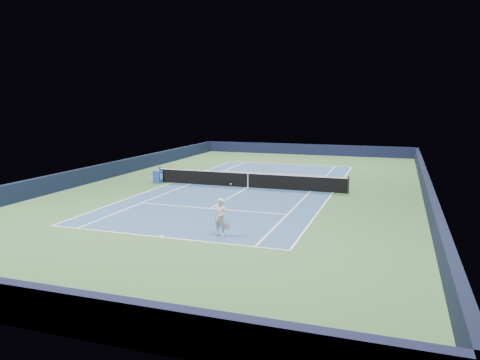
% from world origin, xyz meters
% --- Properties ---
extents(ground, '(40.00, 40.00, 0.00)m').
position_xyz_m(ground, '(0.00, 0.00, 0.00)').
color(ground, '#30522D').
rests_on(ground, ground).
extents(wall_far, '(22.00, 0.35, 1.10)m').
position_xyz_m(wall_far, '(0.00, 19.82, 0.55)').
color(wall_far, black).
rests_on(wall_far, ground).
extents(wall_near, '(22.00, 0.35, 1.10)m').
position_xyz_m(wall_near, '(0.00, -19.82, 0.55)').
color(wall_near, black).
rests_on(wall_near, ground).
extents(wall_right, '(0.35, 40.00, 1.10)m').
position_xyz_m(wall_right, '(10.82, 0.00, 0.55)').
color(wall_right, black).
rests_on(wall_right, ground).
extents(wall_left, '(0.35, 40.00, 1.10)m').
position_xyz_m(wall_left, '(-10.82, 0.00, 0.55)').
color(wall_left, black).
rests_on(wall_left, ground).
extents(court_surface, '(10.97, 23.77, 0.01)m').
position_xyz_m(court_surface, '(0.00, 0.00, 0.00)').
color(court_surface, navy).
rests_on(court_surface, ground).
extents(baseline_far, '(10.97, 0.08, 0.00)m').
position_xyz_m(baseline_far, '(0.00, 11.88, 0.01)').
color(baseline_far, white).
rests_on(baseline_far, ground).
extents(baseline_near, '(10.97, 0.08, 0.00)m').
position_xyz_m(baseline_near, '(0.00, -11.88, 0.01)').
color(baseline_near, white).
rests_on(baseline_near, ground).
extents(sideline_doubles_right, '(0.08, 23.77, 0.00)m').
position_xyz_m(sideline_doubles_right, '(5.49, 0.00, 0.01)').
color(sideline_doubles_right, white).
rests_on(sideline_doubles_right, ground).
extents(sideline_doubles_left, '(0.08, 23.77, 0.00)m').
position_xyz_m(sideline_doubles_left, '(-5.49, 0.00, 0.01)').
color(sideline_doubles_left, white).
rests_on(sideline_doubles_left, ground).
extents(sideline_singles_right, '(0.08, 23.77, 0.00)m').
position_xyz_m(sideline_singles_right, '(4.12, 0.00, 0.01)').
color(sideline_singles_right, white).
rests_on(sideline_singles_right, ground).
extents(sideline_singles_left, '(0.08, 23.77, 0.00)m').
position_xyz_m(sideline_singles_left, '(-4.12, 0.00, 0.01)').
color(sideline_singles_left, white).
rests_on(sideline_singles_left, ground).
extents(service_line_far, '(8.23, 0.08, 0.00)m').
position_xyz_m(service_line_far, '(0.00, 6.40, 0.01)').
color(service_line_far, white).
rests_on(service_line_far, ground).
extents(service_line_near, '(8.23, 0.08, 0.00)m').
position_xyz_m(service_line_near, '(0.00, -6.40, 0.01)').
color(service_line_near, white).
rests_on(service_line_near, ground).
extents(center_service_line, '(0.08, 12.80, 0.00)m').
position_xyz_m(center_service_line, '(0.00, 0.00, 0.01)').
color(center_service_line, white).
rests_on(center_service_line, ground).
extents(center_mark_far, '(0.08, 0.30, 0.00)m').
position_xyz_m(center_mark_far, '(0.00, 11.73, 0.01)').
color(center_mark_far, white).
rests_on(center_mark_far, ground).
extents(center_mark_near, '(0.08, 0.30, 0.00)m').
position_xyz_m(center_mark_near, '(0.00, -11.73, 0.01)').
color(center_mark_near, white).
rests_on(center_mark_near, ground).
extents(tennis_net, '(12.90, 0.10, 1.07)m').
position_xyz_m(tennis_net, '(0.00, 0.00, 0.50)').
color(tennis_net, black).
rests_on(tennis_net, ground).
extents(sponsor_cube, '(0.61, 0.53, 0.84)m').
position_xyz_m(sponsor_cube, '(-6.40, -0.32, 0.42)').
color(sponsor_cube, '#1E44B5').
rests_on(sponsor_cube, ground).
extents(tennis_player, '(0.78, 1.27, 2.07)m').
position_xyz_m(tennis_player, '(2.33, -10.94, 0.80)').
color(tennis_player, silver).
rests_on(tennis_player, ground).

